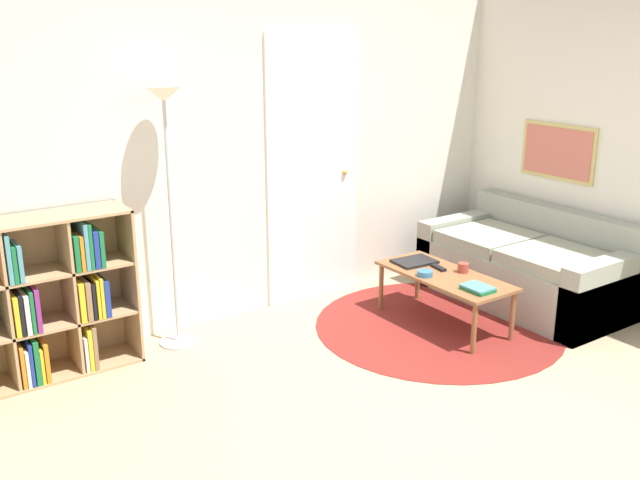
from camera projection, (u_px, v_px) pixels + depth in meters
name	position (u px, v px, depth m)	size (l,w,h in m)	color
ground_plane	(476.00, 450.00, 3.73)	(14.00, 14.00, 0.00)	tan
wall_back	(250.00, 145.00, 5.22)	(7.67, 0.11, 2.60)	silver
wall_right	(587.00, 136.00, 5.56)	(0.08, 5.33, 2.60)	silver
rug	(438.00, 326.00, 5.26)	(1.81, 1.81, 0.01)	maroon
bookshelf	(29.00, 303.00, 4.35)	(1.18, 0.34, 1.03)	tan
floor_lamp	(166.00, 141.00, 4.58)	(0.26, 0.26, 1.77)	#B7B7BC
couch	(530.00, 268.00, 5.71)	(0.87, 1.60, 0.72)	gray
coffee_table	(444.00, 279.00, 5.20)	(0.46, 1.06, 0.39)	brown
laptop	(414.00, 261.00, 5.44)	(0.32, 0.25, 0.02)	black
bowl	(425.00, 273.00, 5.15)	(0.11, 0.11, 0.04)	teal
book_stack_on_table	(478.00, 288.00, 4.87)	(0.16, 0.20, 0.03)	#196B38
cup	(463.00, 268.00, 5.22)	(0.08, 0.08, 0.07)	#A33D33
remote	(438.00, 268.00, 5.30)	(0.07, 0.15, 0.02)	black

